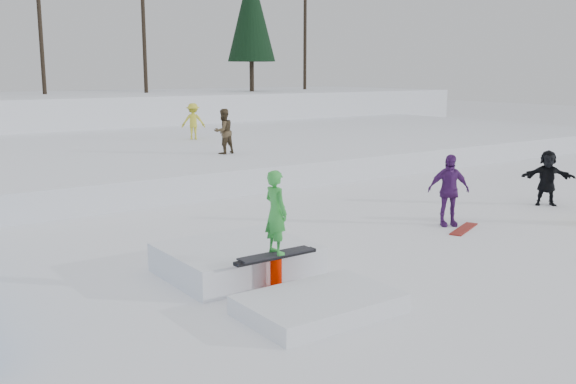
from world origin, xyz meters
TOP-DOWN VIEW (x-y plane):
  - ground at (0.00, 0.00)m, footprint 120.00×120.00m
  - snow_midrise at (0.00, 16.00)m, footprint 50.00×18.00m
  - treeline at (6.18, 28.28)m, footprint 40.24×4.22m
  - walker_olive at (3.88, 10.75)m, footprint 0.87×0.72m
  - walker_ygreen at (5.32, 15.91)m, footprint 1.17×0.97m
  - spectator_purple at (4.50, 0.88)m, footprint 1.11×0.87m
  - spectator_dark at (8.68, 0.91)m, footprint 1.34×1.36m
  - loose_board_red at (4.50, 0.36)m, footprint 1.40×0.80m
  - jib_rail_feature at (-1.66, -0.11)m, footprint 2.60×4.40m

SIDE VIEW (x-z plane):
  - ground at x=0.00m, z-range 0.00..0.00m
  - loose_board_red at x=4.50m, z-range 0.00..0.03m
  - jib_rail_feature at x=-1.66m, z-range -0.75..1.36m
  - snow_midrise at x=0.00m, z-range 0.00..0.80m
  - spectator_dark at x=8.68m, z-range 0.00..1.56m
  - spectator_purple at x=4.50m, z-range 0.00..1.76m
  - walker_ygreen at x=5.32m, z-range 0.80..2.37m
  - walker_olive at x=3.88m, z-range 0.80..2.42m
  - treeline at x=6.18m, z-range 2.20..12.70m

